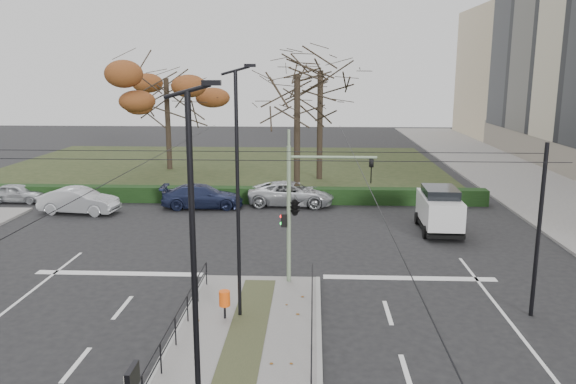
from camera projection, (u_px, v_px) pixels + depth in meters
The scene contains 19 objects.
ground at pixel (247, 336), 17.83m from camera, with size 140.00×140.00×0.00m, color black.
median_island at pixel (237, 376), 15.37m from camera, with size 4.40×15.00×0.14m, color slate.
sidewalk_east at pixel (545, 193), 38.50m from camera, with size 8.00×90.00×0.14m, color slate.
park at pixel (222, 167), 49.35m from camera, with size 38.00×26.00×0.10m, color #222D16.
hedge at pixel (188, 194), 36.16m from camera, with size 38.00×1.00×1.00m, color black.
median_railing at pixel (235, 347), 15.09m from camera, with size 4.14×13.24×0.92m.
catenary at pixel (251, 219), 18.70m from camera, with size 20.00×34.00×6.00m.
traffic_light at pixel (297, 204), 21.48m from camera, with size 3.65×2.10×5.37m.
litter_bin at pixel (225, 299), 18.67m from camera, with size 0.37×0.37×0.96m.
streetlamp_median_near at pixel (195, 288), 10.72m from camera, with size 0.66×0.14×7.94m.
streetlamp_median_far at pixel (238, 193), 18.16m from camera, with size 0.70×0.14×8.33m.
parked_car_first at pixel (17, 193), 36.05m from camera, with size 1.44×3.57×1.22m, color #B4B7BC.
parked_car_second at pixel (79, 201), 33.20m from camera, with size 1.61×4.63×1.52m, color #B4B7BC.
parked_car_third at pixel (202, 196), 34.59m from camera, with size 2.03×4.98×1.45m, color #1E2546.
parked_car_fourth at pixel (291, 194), 35.23m from camera, with size 2.47×5.35×1.49m, color #B4B7BC.
white_van at pixel (439, 209), 29.34m from camera, with size 2.14×4.43×2.35m.
rust_tree at pixel (166, 78), 46.51m from camera, with size 9.13×9.13×10.03m.
bare_tree_center at pixel (320, 79), 42.09m from camera, with size 6.80×6.80×10.96m.
bare_tree_near at pixel (297, 84), 38.56m from camera, with size 6.61×6.61×10.54m.
Camera 1 is at (2.05, -16.40, 8.22)m, focal length 35.00 mm.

